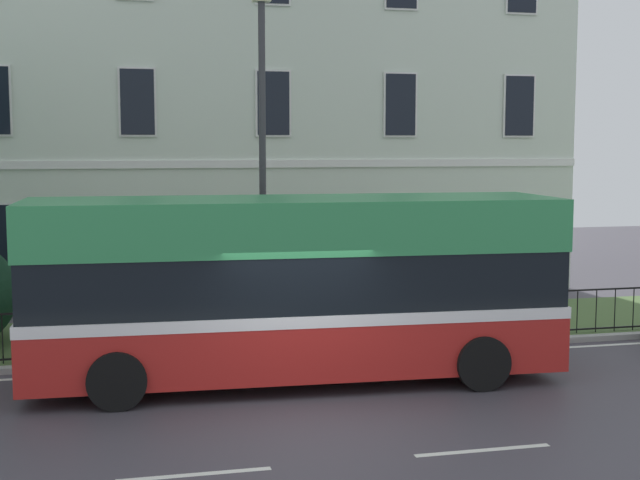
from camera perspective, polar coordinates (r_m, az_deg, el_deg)
The scene contains 5 objects.
ground_plane at distance 14.65m, azimuth -1.04°, elevation -10.76°, with size 60.00×56.00×0.18m.
georgian_townhouse at distance 27.61m, azimuth -4.67°, elevation 11.20°, with size 17.58×8.84×13.03m.
iron_verge_railing at distance 18.18m, azimuth 0.16°, elevation -5.32°, with size 17.01×0.04×0.97m.
single_decker_bus at distance 15.84m, azimuth -1.57°, elevation -2.96°, with size 9.50×3.01×3.30m.
street_lamp_post at distance 18.18m, azimuth -3.72°, elevation 6.27°, with size 0.36×0.24×7.32m.
Camera 1 is at (-2.95, -12.93, 4.25)m, focal length 49.84 mm.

